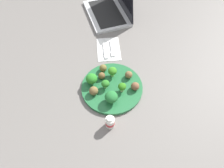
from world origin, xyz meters
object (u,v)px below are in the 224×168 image
Objects in this scene: broccoli_floret_back_right at (105,83)px; yogurt_bottle at (110,122)px; plate at (112,88)px; broccoli_floret_back_left at (112,71)px; broccoli_floret_center at (92,79)px; meatball_mid_left at (102,76)px; knife at (105,49)px; fork at (112,49)px; laptop at (111,8)px; broccoli_floret_mid_left at (111,97)px; meatball_back_right at (135,86)px; meatball_mid_right at (129,75)px; meatball_front_right at (103,68)px; broccoli_floret_far_rim at (122,87)px; napkin at (109,49)px; meatball_back_left at (94,91)px.

yogurt_bottle is (0.18, -0.01, -0.01)m from broccoli_floret_back_right.
plate is 6.33× the size of broccoli_floret_back_right.
plate is at bearing -10.62° from broccoli_floret_back_left.
broccoli_floret_center is 0.22m from yogurt_bottle.
meatball_mid_left is 0.20m from knife.
fork is 0.32m from laptop.
broccoli_floret_mid_left is at bearing 33.47° from broccoli_floret_center.
meatball_back_right is 0.31× the size of fork.
plate is 0.25m from knife.
broccoli_floret_mid_left reaches higher than knife.
laptop is at bearing 172.02° from broccoli_floret_back_left.
broccoli_floret_mid_left is at bearing -8.61° from laptop.
knife is at bearing 167.44° from meatball_mid_left.
broccoli_floret_back_right reaches higher than meatball_mid_left.
broccoli_floret_back_left is 1.57× the size of meatball_mid_left.
meatball_mid_right is (-0.01, 0.17, -0.01)m from broccoli_floret_center.
broccoli_floret_center is at bearing -65.69° from meatball_mid_left.
broccoli_floret_back_left is at bearing 46.06° from meatball_front_right.
broccoli_floret_center is at bearing -87.81° from meatball_mid_right.
knife is at bearing 179.41° from plate.
napkin is (-0.28, -0.02, -0.04)m from broccoli_floret_far_rim.
laptop is at bearing 166.61° from meatball_front_right.
meatball_back_left is (0.02, -0.09, 0.03)m from plate.
laptop reaches higher than broccoli_floret_back_right.
broccoli_floret_back_right is 0.07m from broccoli_floret_back_left.
napkin is at bearing 175.35° from plate.
plate is at bearing -105.18° from meatball_back_right.
broccoli_floret_center is at bearing -31.11° from fork.
meatball_back_right is at bearing 12.88° from fork.
meatball_front_right is 0.47m from laptop.
plate is at bearing 34.95° from meatball_mid_left.
broccoli_floret_back_left is (-0.06, 0.01, 0.04)m from plate.
broccoli_floret_far_rim is at bearing 87.95° from meatball_back_left.
meatball_back_left is 0.23× the size of napkin.
laptop is at bearing 171.72° from plate.
broccoli_floret_far_rim is 0.32× the size of knife.
broccoli_floret_mid_left is at bearing 54.05° from meatball_back_left.
broccoli_floret_center is (-0.03, -0.06, 0.00)m from broccoli_floret_back_right.
knife reaches higher than napkin.
broccoli_floret_center is (-0.06, -0.13, 0.00)m from broccoli_floret_far_rim.
meatball_mid_right is (-0.12, 0.10, -0.02)m from broccoli_floret_mid_left.
laptop is (-0.49, 0.07, -0.01)m from broccoli_floret_back_left.
meatball_front_right is (-0.13, -0.13, -0.00)m from meatball_back_right.
broccoli_floret_center reaches higher than fork.
broccoli_floret_back_left reaches higher than fork.
plate is 7.44× the size of meatball_back_right.
meatball_back_right is at bearing 74.82° from plate.
meatball_front_right is at bearing -133.94° from broccoli_floret_back_left.
laptop is at bearing 165.76° from knife.
plate is at bearing -124.77° from broccoli_floret_far_rim.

